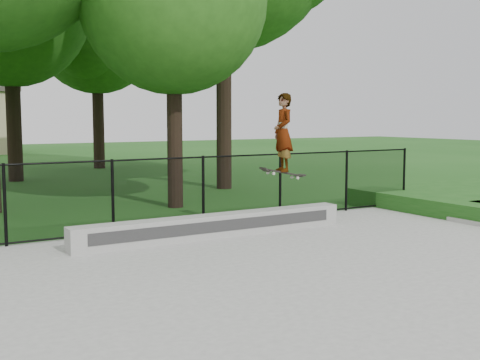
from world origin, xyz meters
The scene contains 5 objects.
ground centered at (0.00, 0.00, 0.00)m, with size 100.00×100.00×0.00m, color #1C5217.
concrete_slab centered at (0.00, 0.00, 0.03)m, with size 14.00×12.00×0.06m, color gray.
grind_ledge centered at (1.64, 4.70, 0.28)m, with size 5.74×0.40×0.44m, color #B1B2AC.
skater_airborne centered at (3.14, 4.59, 2.03)m, with size 0.83×0.65×1.75m.
chainlink_fence centered at (0.00, 5.90, 0.81)m, with size 16.06×0.06×1.50m.
Camera 1 is at (-3.92, -5.36, 2.37)m, focal length 45.00 mm.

